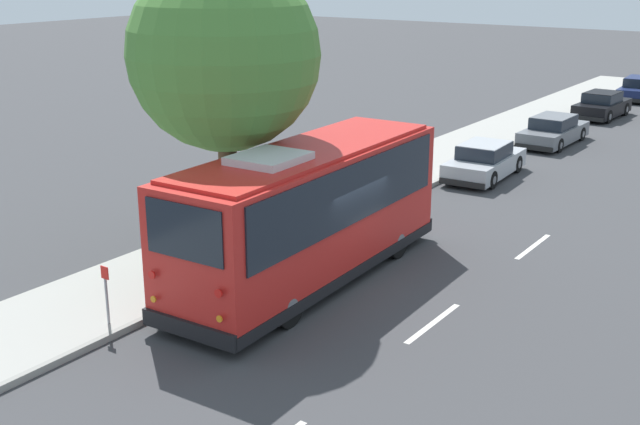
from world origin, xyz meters
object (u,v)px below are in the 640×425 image
Objects in this scene: parked_sedan_silver at (485,161)px; parked_sedan_gray at (553,131)px; sign_post_near at (107,294)px; fire_hydrant at (382,188)px; parked_sedan_navy at (640,89)px; shuttle_bus at (308,208)px; sign_post_far at (154,272)px; parked_sedan_black at (602,106)px; street_tree at (227,41)px.

parked_sedan_gray is at bearing -4.01° from parked_sedan_silver.
fire_hydrant is at bearing -0.19° from sign_post_near.
shuttle_bus is at bearing 177.52° from parked_sedan_navy.
sign_post_far is at bearing 148.81° from shuttle_bus.
sign_post_far is 1.73× the size of fire_hydrant.
parked_sedan_silver is at bearing -4.75° from sign_post_near.
shuttle_bus is 2.05× the size of parked_sedan_silver.
parked_sedan_navy is at bearing -3.26° from parked_sedan_silver.
parked_sedan_navy is 3.62× the size of sign_post_near.
parked_sedan_navy is at bearing -1.48° from shuttle_bus.
parked_sedan_navy reaches higher than parked_sedan_gray.
parked_sedan_black is 19.34m from fire_hydrant.
parked_sedan_navy is 36.27m from sign_post_far.
sign_post_near reaches higher than parked_sedan_silver.
street_tree is (-18.74, 1.88, 5.15)m from parked_sedan_gray.
sign_post_far reaches higher than parked_sedan_silver.
parked_sedan_black is at bearing -3.02° from parked_sedan_silver.
sign_post_far reaches higher than parked_sedan_gray.
parked_sedan_navy is 0.57× the size of street_tree.
street_tree is at bearing 6.97° from sign_post_far.
sign_post_near is at bearing 179.81° from fire_hydrant.
street_tree is at bearing 175.03° from parked_sedan_gray.
parked_sedan_gray is 0.55× the size of street_tree.
fire_hydrant is at bearing 178.60° from parked_sedan_black.
shuttle_bus is at bearing 179.53° from parked_sedan_silver.
parked_sedan_silver is 1.03× the size of parked_sedan_black.
parked_sedan_black is at bearing -1.08° from shuttle_bus.
sign_post_near is at bearing 172.30° from parked_sedan_silver.
parked_sedan_gray is at bearing -3.66° from sign_post_near.
parked_sedan_navy is 37.65m from sign_post_near.
parked_sedan_black reaches higher than parked_sedan_gray.
fire_hydrant is at bearing 173.79° from parked_sedan_gray.
parked_sedan_black is (25.93, 0.49, -1.27)m from shuttle_bus.
street_tree is (-0.20, 2.25, 3.86)m from shuttle_bus.
parked_sedan_navy is at bearing -2.33° from sign_post_far.
parked_sedan_gray is 23.33m from sign_post_near.
parked_sedan_gray is at bearing -5.72° from street_tree.
street_tree is at bearing 173.62° from parked_sedan_navy.
parked_sedan_silver is 3.14× the size of sign_post_far.
shuttle_bus is 2.11× the size of parked_sedan_black.
shuttle_bus reaches higher than parked_sedan_silver.
parked_sedan_navy reaches higher than fire_hydrant.
parked_sedan_silver is 14.28m from parked_sedan_black.
parked_sedan_black is 5.28× the size of fire_hydrant.
shuttle_bus is at bearing -176.34° from parked_sedan_black.
parked_sedan_gray is (6.89, -0.13, -0.02)m from parked_sedan_silver.
street_tree is at bearing 178.72° from parked_sedan_black.
shuttle_bus is 25.96m from parked_sedan_black.
parked_sedan_silver is 5.44× the size of fire_hydrant.
sign_post_near is at bearing 177.09° from parked_sedan_gray.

